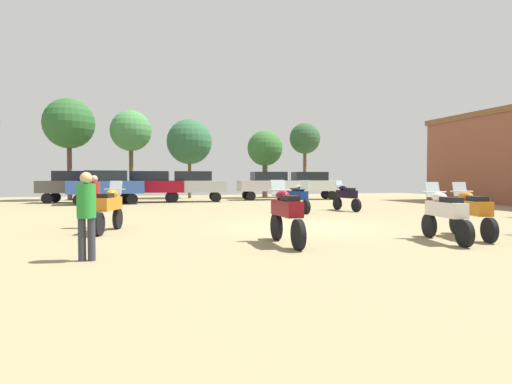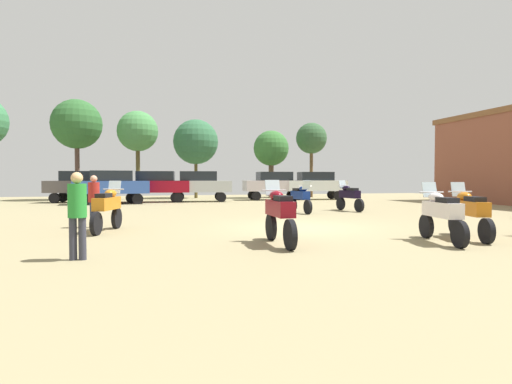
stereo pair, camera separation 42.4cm
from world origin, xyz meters
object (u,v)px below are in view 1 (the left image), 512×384
Objects in this scene: person_2 at (94,197)px; tree_3 at (69,124)px; motorcycle_1 at (109,207)px; motorcycle_5 at (286,213)px; car_5 at (309,183)px; person_1 at (86,209)px; motorcycle_4 at (298,197)px; car_4 at (193,184)px; car_3 at (75,184)px; tree_5 at (265,149)px; motorcycle_9 at (346,196)px; motorcycle_7 at (471,211)px; tree_6 at (305,139)px; motorcycle_2 at (445,213)px; car_2 at (269,184)px; car_1 at (106,185)px; car_6 at (150,184)px; tree_1 at (131,131)px; tree_2 at (189,142)px.

person_2 is 0.23× the size of tree_3.
motorcycle_1 is 0.97× the size of motorcycle_5.
person_1 is at bearing 152.84° from car_5.
motorcycle_4 is 10.70m from car_4.
tree_5 is at bearing -68.46° from car_3.
motorcycle_9 is 0.29× the size of tree_3.
tree_3 is at bearing 134.71° from motorcycle_7.
car_3 is at bearing -41.29° from person_2.
tree_5 is (-2.42, 3.18, 2.68)m from car_5.
motorcycle_4 is at bearing -101.11° from tree_5.
motorcycle_2 is at bearing -104.42° from tree_6.
car_5 is at bearing -93.65° from person_2.
motorcycle_4 is 11.36m from car_2.
motorcycle_7 is 0.49× the size of car_1.
car_4 is (-6.05, 9.61, 0.46)m from motorcycle_9.
tree_6 reaches higher than motorcycle_4.
car_2 is (10.87, 2.23, 0.00)m from car_1.
car_6 is (-6.11, 10.32, 0.46)m from motorcycle_4.
motorcycle_1 is 15.51m from car_4.
car_1 is 14.04m from car_5.
car_1 and car_6 have the same top height.
motorcycle_7 is at bearing 28.65° from motorcycle_2.
motorcycle_2 is 1.17m from motorcycle_7.
tree_5 is (6.16, 3.88, 2.68)m from car_4.
tree_1 is (1.40, 5.68, 3.81)m from car_1.
car_3 reaches higher than motorcycle_2.
car_1 reaches higher than motorcycle_9.
tree_5 is at bearing 43.33° from car_5.
car_1 is 2.71× the size of person_2.
tree_1 is at bearing 176.70° from tree_5.
tree_5 is at bearing 94.87° from motorcycle_2.
tree_5 reaches higher than motorcycle_2.
car_4 reaches higher than person_1.
motorcycle_9 is at bearing -132.09° from car_6.
motorcycle_4 is at bearing 102.84° from motorcycle_2.
tree_1 is at bearing 179.18° from tree_6.
person_2 is at bearing 143.19° from car_5.
tree_6 reaches higher than car_3.
car_4 reaches higher than motorcycle_2.
person_2 is at bearing -92.76° from tree_1.
tree_6 is (9.28, -0.81, 0.39)m from tree_2.
person_1 reaches higher than motorcycle_9.
car_2 reaches higher than motorcycle_9.
car_2 is 0.61× the size of tree_3.
car_4 is 10.05m from tree_3.
car_6 is (-8.76, 9.80, 0.46)m from motorcycle_9.
car_6 is 2.68× the size of person_1.
car_3 is at bearing 37.36° from car_1.
motorcycle_2 is at bearing -155.49° from car_6.
motorcycle_4 is 1.01× the size of motorcycle_9.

